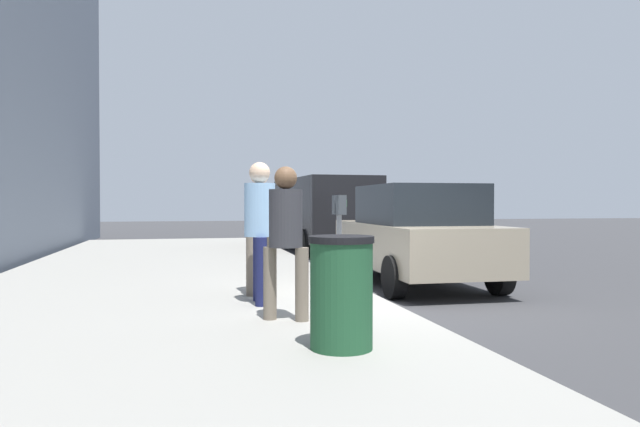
% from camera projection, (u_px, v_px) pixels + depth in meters
% --- Properties ---
extents(ground_plane, '(80.00, 80.00, 0.00)m').
position_uv_depth(ground_plane, '(378.00, 306.00, 8.08)').
color(ground_plane, '#38383A').
rests_on(ground_plane, ground).
extents(sidewalk_slab, '(28.00, 6.00, 0.15)m').
position_uv_depth(sidewalk_slab, '(157.00, 310.00, 7.40)').
color(sidewalk_slab, gray).
rests_on(sidewalk_slab, ground_plane).
extents(parking_meter, '(0.36, 0.12, 1.41)m').
position_uv_depth(parking_meter, '(339.00, 224.00, 7.72)').
color(parking_meter, gray).
rests_on(parking_meter, sidewalk_slab).
extents(pedestrian_at_meter, '(0.55, 0.40, 1.83)m').
position_uv_depth(pedestrian_at_meter, '(260.00, 219.00, 7.45)').
color(pedestrian_at_meter, '#191E4C').
rests_on(pedestrian_at_meter, sidewalk_slab).
extents(pedestrian_bystander, '(0.37, 0.48, 1.71)m').
position_uv_depth(pedestrian_bystander, '(286.00, 230.00, 6.38)').
color(pedestrian_bystander, '#726656').
rests_on(pedestrian_bystander, sidewalk_slab).
extents(parking_officer, '(0.45, 0.42, 1.85)m').
position_uv_depth(parking_officer, '(260.00, 217.00, 8.23)').
color(parking_officer, '#726656').
rests_on(parking_officer, sidewalk_slab).
extents(parked_sedan_near, '(4.44, 2.04, 1.77)m').
position_uv_depth(parked_sedan_near, '(415.00, 234.00, 10.23)').
color(parked_sedan_near, gray).
rests_on(parked_sedan_near, ground_plane).
extents(parked_van_far, '(5.27, 2.28, 2.18)m').
position_uv_depth(parked_van_far, '(323.00, 210.00, 17.22)').
color(parked_van_far, black).
rests_on(parked_van_far, ground_plane).
extents(trash_bin, '(0.59, 0.59, 1.01)m').
position_uv_depth(trash_bin, '(341.00, 292.00, 5.14)').
color(trash_bin, '#1E4C2D').
rests_on(trash_bin, sidewalk_slab).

